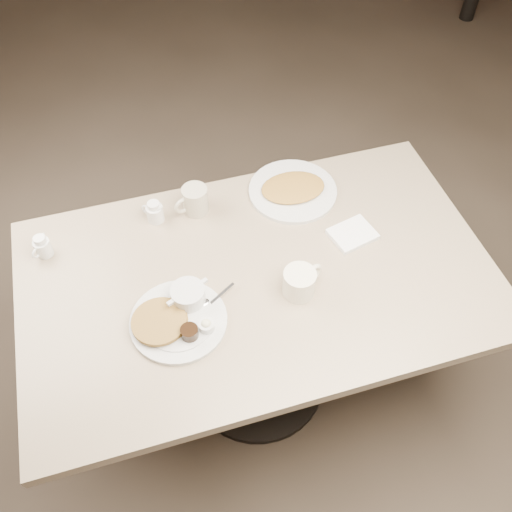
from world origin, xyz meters
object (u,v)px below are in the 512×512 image
object	(u,v)px
diner_table	(258,304)
main_plate	(178,315)
coffee_mug_far	(194,200)
hash_plate	(293,190)
creamer_left	(42,247)
creamer_right	(155,212)
coffee_mug_near	(300,282)

from	to	relation	value
diner_table	main_plate	distance (m)	0.35
main_plate	coffee_mug_far	size ratio (longest dim) A/B	2.86
hash_plate	diner_table	bearing A→B (deg)	-125.57
coffee_mug_far	main_plate	bearing A→B (deg)	-109.33
creamer_left	hash_plate	distance (m)	0.87
diner_table	hash_plate	world-z (taller)	hash_plate
main_plate	creamer_left	bearing A→B (deg)	134.60
main_plate	creamer_left	size ratio (longest dim) A/B	4.83
creamer_left	creamer_right	world-z (taller)	same
main_plate	hash_plate	xyz separation A→B (m)	(0.50, 0.41, -0.01)
creamer_left	coffee_mug_near	bearing A→B (deg)	-26.63
coffee_mug_near	hash_plate	distance (m)	0.43
diner_table	coffee_mug_near	size ratio (longest dim) A/B	9.71
diner_table	creamer_right	distance (m)	0.47
diner_table	creamer_left	bearing A→B (deg)	156.54
creamer_left	hash_plate	xyz separation A→B (m)	(0.87, 0.04, -0.02)
creamer_right	hash_plate	distance (m)	0.49
creamer_left	diner_table	bearing A→B (deg)	-23.46
coffee_mug_near	hash_plate	size ratio (longest dim) A/B	0.47
diner_table	creamer_right	xyz separation A→B (m)	(-0.27, 0.33, 0.21)
coffee_mug_far	hash_plate	xyz separation A→B (m)	(0.35, -0.01, -0.04)
coffee_mug_near	hash_plate	world-z (taller)	coffee_mug_near
diner_table	coffee_mug_near	xyz separation A→B (m)	(0.11, -0.10, 0.22)
main_plate	hash_plate	size ratio (longest dim) A/B	1.18
hash_plate	coffee_mug_near	bearing A→B (deg)	-106.07
diner_table	coffee_mug_near	bearing A→B (deg)	-42.26
creamer_right	coffee_mug_far	bearing A→B (deg)	0.90
hash_plate	coffee_mug_far	bearing A→B (deg)	177.71
coffee_mug_near	creamer_left	size ratio (longest dim) A/B	1.93
diner_table	main_plate	size ratio (longest dim) A/B	3.88
hash_plate	main_plate	bearing A→B (deg)	-140.87
diner_table	main_plate	bearing A→B (deg)	-161.37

